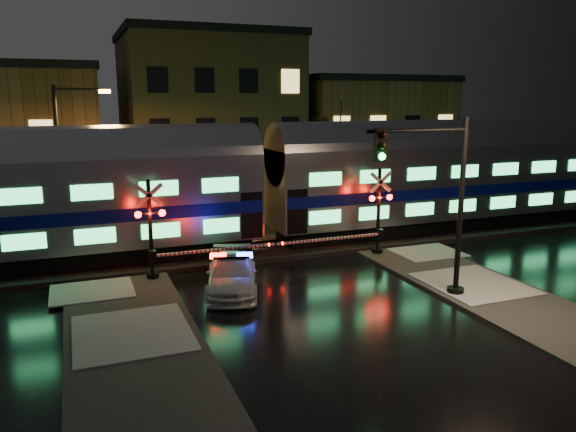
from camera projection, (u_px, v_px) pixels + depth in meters
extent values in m
plane|color=black|center=(291.00, 283.00, 22.44)|extent=(120.00, 120.00, 0.00)
cube|color=black|center=(253.00, 250.00, 26.98)|extent=(90.00, 4.20, 0.24)
cube|color=#2D2D2D|center=(145.00, 379.00, 14.66)|extent=(4.00, 20.00, 0.12)
cube|color=#2D2D2D|center=(531.00, 312.00, 19.25)|extent=(4.00, 20.00, 0.12)
cube|color=brown|center=(207.00, 119.00, 42.50)|extent=(12.00, 11.00, 11.50)
cube|color=brown|center=(362.00, 135.00, 46.95)|extent=(12.00, 10.00, 8.50)
cube|color=black|center=(482.00, 218.00, 31.67)|extent=(24.00, 2.40, 0.80)
cube|color=#B7BAC1|center=(485.00, 177.00, 31.20)|extent=(25.00, 3.05, 3.80)
cube|color=navy|center=(485.00, 185.00, 31.28)|extent=(24.75, 3.09, 0.55)
cube|color=#42FE83|center=(503.00, 202.00, 30.01)|extent=(21.00, 0.05, 0.62)
cube|color=#42FE83|center=(506.00, 169.00, 29.64)|extent=(21.00, 0.05, 0.62)
cylinder|color=#B7BAC1|center=(487.00, 147.00, 30.85)|extent=(25.00, 3.05, 3.05)
imported|color=silver|center=(232.00, 274.00, 21.42)|extent=(3.08, 4.92, 1.33)
cube|color=black|center=(231.00, 256.00, 21.27)|extent=(1.43, 0.73, 0.09)
cube|color=#FF0C05|center=(218.00, 256.00, 21.22)|extent=(0.67, 0.47, 0.16)
cube|color=#1426FF|center=(245.00, 255.00, 21.31)|extent=(0.67, 0.47, 0.16)
cylinder|color=black|center=(377.00, 252.00, 26.47)|extent=(0.51, 0.51, 0.31)
cylinder|color=black|center=(378.00, 212.00, 26.08)|extent=(0.16, 0.16, 4.11)
sphere|color=#FF0C05|center=(372.00, 198.00, 25.61)|extent=(0.27, 0.27, 0.27)
sphere|color=#FF0C05|center=(390.00, 197.00, 25.93)|extent=(0.27, 0.27, 0.27)
cube|color=white|center=(330.00, 239.00, 25.15)|extent=(5.13, 0.10, 0.10)
cube|color=black|center=(380.00, 234.00, 26.05)|extent=(0.25, 0.30, 0.45)
cylinder|color=black|center=(153.00, 276.00, 22.79)|extent=(0.52, 0.52, 0.31)
cylinder|color=black|center=(150.00, 231.00, 22.40)|extent=(0.17, 0.17, 4.14)
sphere|color=#FF0C05|center=(138.00, 215.00, 21.92)|extent=(0.27, 0.27, 0.27)
sphere|color=#FF0C05|center=(162.00, 213.00, 22.25)|extent=(0.27, 0.27, 0.27)
cube|color=white|center=(216.00, 250.00, 23.29)|extent=(5.17, 0.10, 0.10)
cube|color=black|center=(153.00, 256.00, 22.37)|extent=(0.25, 0.30, 0.45)
cylinder|color=black|center=(455.00, 292.00, 20.96)|extent=(0.62, 0.62, 0.33)
cylinder|color=black|center=(461.00, 209.00, 20.31)|extent=(0.20, 0.20, 6.62)
cylinder|color=black|center=(418.00, 130.00, 19.02)|extent=(3.97, 0.13, 0.13)
cube|color=black|center=(380.00, 145.00, 18.43)|extent=(0.35, 0.31, 1.10)
sphere|color=#0CFF3F|center=(382.00, 156.00, 18.35)|extent=(0.24, 0.24, 0.24)
cylinder|color=black|center=(60.00, 169.00, 26.88)|extent=(0.20, 0.20, 7.87)
cylinder|color=black|center=(80.00, 89.00, 26.53)|extent=(2.36, 0.12, 0.12)
cube|color=orange|center=(104.00, 91.00, 26.93)|extent=(0.54, 0.28, 0.18)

